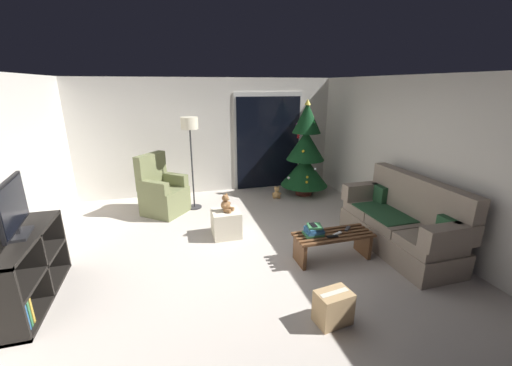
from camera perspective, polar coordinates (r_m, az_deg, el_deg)
The scene contains 21 objects.
ground_plane at distance 4.66m, azimuth -2.47°, elevation -12.96°, with size 7.00×7.00×0.00m, color #BCB2A8.
wall_back at distance 7.12m, azimuth -8.35°, elevation 8.29°, with size 5.72×0.12×2.50m, color silver.
wall_right at distance 5.54m, azimuth 27.57°, elevation 3.92°, with size 0.12×6.00×2.50m, color silver.
patio_door_frame at distance 7.37m, azimuth 2.22°, elevation 7.58°, with size 1.60×0.02×2.20m, color silver.
patio_door_glass at distance 7.36m, azimuth 2.26°, elevation 7.17°, with size 1.50×0.02×2.10m, color black.
couch at distance 5.14m, azimuth 24.84°, elevation -6.63°, with size 0.78×1.94×1.08m.
coffee_table at distance 4.58m, azimuth 13.69°, elevation -10.31°, with size 1.10×0.40×0.39m.
remote_white at distance 4.50m, azimuth 14.48°, elevation -8.91°, with size 0.04×0.16×0.02m, color silver.
remote_black at distance 4.41m, azimuth 13.65°, elevation -9.37°, with size 0.04×0.16×0.02m, color black.
remote_graphite at distance 4.69m, azimuth 16.19°, elevation -7.92°, with size 0.04×0.16×0.02m, color #333338.
book_stack at distance 4.41m, azimuth 10.40°, elevation -8.41°, with size 0.27×0.22×0.14m.
cell_phone at distance 4.37m, azimuth 10.33°, elevation -7.48°, with size 0.07×0.14×0.01m, color black.
christmas_tree at distance 6.91m, azimuth 8.91°, elevation 5.17°, with size 1.03×1.03×2.07m.
armchair at distance 6.21m, azimuth -16.61°, elevation -1.69°, with size 0.97×0.96×1.13m.
floor_lamp at distance 6.06m, azimuth -11.85°, elevation 8.98°, with size 0.32×0.32×1.78m.
media_shelf at distance 4.37m, azimuth -36.55°, elevation -13.09°, with size 0.40×1.40×0.82m.
television at distance 4.12m, azimuth -37.68°, elevation -3.62°, with size 0.24×0.84×0.61m.
ottoman at distance 5.14m, azimuth -5.43°, elevation -7.26°, with size 0.44×0.44×0.43m, color beige.
teddy_bear_chestnut at distance 5.01m, azimuth -5.43°, elevation -3.79°, with size 0.22×0.21×0.29m.
teddy_bear_honey_by_tree at distance 6.78m, azimuth 3.77°, elevation -1.89°, with size 0.20×0.20×0.29m.
cardboard_box_taped_mid_floor at distance 3.55m, azimuth 13.78°, elevation -21.00°, with size 0.39×0.29×0.36m.
Camera 1 is at (-0.90, -3.92, 2.35)m, focal length 22.13 mm.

